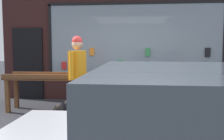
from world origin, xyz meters
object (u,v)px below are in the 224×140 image
small_dog (63,107)px  display_table_right (192,81)px  person_browsing (78,70)px  display_table_left (63,81)px

small_dog → display_table_right: bearing=-46.5°
person_browsing → display_table_left: bearing=52.3°
display_table_left → display_table_right: display_table_right is taller
display_table_right → display_table_left: bearing=180.0°
display_table_left → display_table_right: 3.02m
display_table_left → person_browsing: (0.49, -0.53, 0.32)m
display_table_left → person_browsing: bearing=-47.2°
display_table_left → small_dog: size_ratio=5.72×
display_table_right → small_dog: bearing=-165.8°
display_table_right → person_browsing: (-2.53, -0.53, 0.28)m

